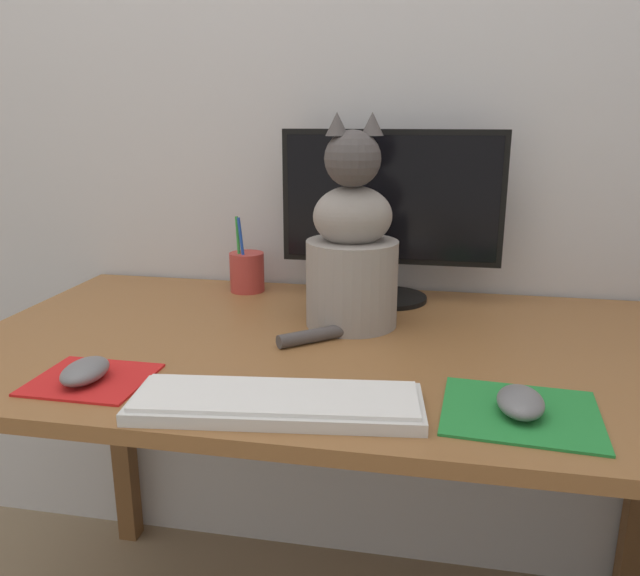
{
  "coord_description": "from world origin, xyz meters",
  "views": [
    {
      "loc": [
        0.16,
        -1.06,
        1.15
      ],
      "look_at": [
        -0.03,
        -0.09,
        0.88
      ],
      "focal_mm": 35.0,
      "sensor_mm": 36.0,
      "label": 1
    }
  ],
  "objects_px": {
    "keyboard": "(277,402)",
    "pen_cup": "(247,271)",
    "monitor": "(391,209)",
    "cat": "(352,250)",
    "computer_mouse_right": "(520,402)",
    "computer_mouse_left": "(85,371)"
  },
  "relations": [
    {
      "from": "cat",
      "to": "keyboard",
      "type": "bearing_deg",
      "value": -116.73
    },
    {
      "from": "pen_cup",
      "to": "monitor",
      "type": "bearing_deg",
      "value": -2.55
    },
    {
      "from": "computer_mouse_right",
      "to": "cat",
      "type": "relative_size",
      "value": 0.24
    },
    {
      "from": "pen_cup",
      "to": "cat",
      "type": "bearing_deg",
      "value": -35.94
    },
    {
      "from": "keyboard",
      "to": "pen_cup",
      "type": "relative_size",
      "value": 2.38
    },
    {
      "from": "computer_mouse_left",
      "to": "pen_cup",
      "type": "distance_m",
      "value": 0.56
    },
    {
      "from": "keyboard",
      "to": "computer_mouse_left",
      "type": "distance_m",
      "value": 0.31
    },
    {
      "from": "keyboard",
      "to": "computer_mouse_right",
      "type": "bearing_deg",
      "value": 1.19
    },
    {
      "from": "keyboard",
      "to": "pen_cup",
      "type": "distance_m",
      "value": 0.63
    },
    {
      "from": "keyboard",
      "to": "cat",
      "type": "height_order",
      "value": "cat"
    },
    {
      "from": "keyboard",
      "to": "pen_cup",
      "type": "height_order",
      "value": "pen_cup"
    },
    {
      "from": "computer_mouse_right",
      "to": "cat",
      "type": "distance_m",
      "value": 0.46
    },
    {
      "from": "monitor",
      "to": "keyboard",
      "type": "height_order",
      "value": "monitor"
    },
    {
      "from": "keyboard",
      "to": "pen_cup",
      "type": "xyz_separation_m",
      "value": [
        -0.22,
        0.59,
        0.04
      ]
    },
    {
      "from": "keyboard",
      "to": "cat",
      "type": "distance_m",
      "value": 0.41
    },
    {
      "from": "monitor",
      "to": "pen_cup",
      "type": "relative_size",
      "value": 2.69
    },
    {
      "from": "monitor",
      "to": "computer_mouse_left",
      "type": "height_order",
      "value": "monitor"
    },
    {
      "from": "monitor",
      "to": "computer_mouse_left",
      "type": "relative_size",
      "value": 4.87
    },
    {
      "from": "monitor",
      "to": "computer_mouse_left",
      "type": "bearing_deg",
      "value": -127.9
    },
    {
      "from": "computer_mouse_right",
      "to": "pen_cup",
      "type": "bearing_deg",
      "value": 135.91
    },
    {
      "from": "keyboard",
      "to": "cat",
      "type": "relative_size",
      "value": 1.04
    },
    {
      "from": "computer_mouse_left",
      "to": "computer_mouse_right",
      "type": "xyz_separation_m",
      "value": [
        0.64,
        0.01,
        0.0
      ]
    }
  ]
}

